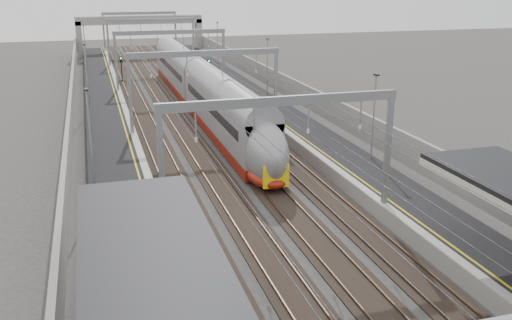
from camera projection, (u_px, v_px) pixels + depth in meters
platform_left at (110, 131)px, 50.12m from camera, size 4.00×120.00×1.00m
platform_right at (282, 119)px, 54.41m from camera, size 4.00×120.00×1.00m
tracks at (200, 129)px, 52.40m from camera, size 11.40×140.00×0.20m
overhead_line at (185, 54)px, 56.58m from camera, size 13.00×140.00×6.60m
overbridge at (140, 25)px, 101.04m from camera, size 22.00×2.20×6.90m
wall_left at (71, 121)px, 48.93m from camera, size 0.30×120.00×3.20m
wall_right at (314, 105)px, 54.93m from camera, size 0.30×120.00×3.20m
train at (203, 95)px, 57.32m from camera, size 2.76×50.27×4.36m
signal_green at (121, 64)px, 75.19m from camera, size 0.32×0.32×3.48m
signal_red_near at (196, 72)px, 69.52m from camera, size 0.32×0.32×3.48m
signal_red_far at (209, 67)px, 72.70m from camera, size 0.32×0.32×3.48m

